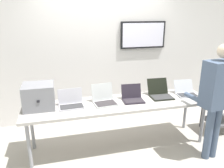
# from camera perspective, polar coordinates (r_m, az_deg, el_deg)

# --- Properties ---
(ground) EXTENTS (8.00, 8.00, 0.04)m
(ground) POSITION_cam_1_polar(r_m,az_deg,el_deg) (3.81, 1.79, -15.45)
(ground) COLOR #A59E95
(back_wall) EXTENTS (8.00, 0.11, 2.62)m
(back_wall) POSITION_cam_1_polar(r_m,az_deg,el_deg) (4.34, -1.97, 7.89)
(back_wall) COLOR silver
(back_wall) RESTS_ON ground
(workbench) EXTENTS (2.87, 0.70, 0.75)m
(workbench) POSITION_cam_1_polar(r_m,az_deg,el_deg) (3.46, 1.90, -5.46)
(workbench) COLOR #A9A49F
(workbench) RESTS_ON ground
(equipment_box) EXTENTS (0.43, 0.40, 0.35)m
(equipment_box) POSITION_cam_1_polar(r_m,az_deg,el_deg) (3.36, -18.09, -2.96)
(equipment_box) COLOR slate
(equipment_box) RESTS_ON workbench
(laptop_station_0) EXTENTS (0.37, 0.29, 0.24)m
(laptop_station_0) POSITION_cam_1_polar(r_m,az_deg,el_deg) (3.35, -10.36, -4.66)
(laptop_station_0) COLOR #B0ADB8
(laptop_station_0) RESTS_ON workbench
(laptop_station_1) EXTENTS (0.36, 0.36, 0.27)m
(laptop_station_1) POSITION_cam_1_polar(r_m,az_deg,el_deg) (3.41, -1.99, -3.82)
(laptop_station_1) COLOR #B0B3B4
(laptop_station_1) RESTS_ON workbench
(laptop_station_2) EXTENTS (0.33, 0.31, 0.23)m
(laptop_station_2) POSITION_cam_1_polar(r_m,az_deg,el_deg) (3.51, 5.26, -3.33)
(laptop_station_2) COLOR #241E28
(laptop_station_2) RESTS_ON workbench
(laptop_station_3) EXTENTS (0.36, 0.40, 0.26)m
(laptop_station_3) POSITION_cam_1_polar(r_m,az_deg,el_deg) (3.74, 12.11, -2.22)
(laptop_station_3) COLOR black
(laptop_station_3) RESTS_ON workbench
(laptop_station_4) EXTENTS (0.36, 0.36, 0.22)m
(laptop_station_4) POSITION_cam_1_polar(r_m,az_deg,el_deg) (3.94, 18.23, -1.83)
(laptop_station_4) COLOR #AEB1BA
(laptop_station_4) RESTS_ON workbench
(person) EXTENTS (0.48, 0.62, 1.69)m
(person) POSITION_cam_1_polar(r_m,az_deg,el_deg) (3.39, 25.28, -1.96)
(person) COLOR #45556F
(person) RESTS_ON ground
(storage_cart) EXTENTS (0.56, 0.44, 0.57)m
(storage_cart) POSITION_cam_1_polar(r_m,az_deg,el_deg) (4.48, 26.12, -6.26)
(storage_cart) COLOR #4E5055
(storage_cart) RESTS_ON ground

